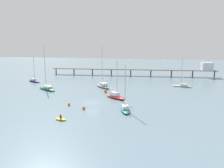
# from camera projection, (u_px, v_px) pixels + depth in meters

# --- Properties ---
(ground_plane) EXTENTS (400.00, 400.00, 0.00)m
(ground_plane) POSITION_uv_depth(u_px,v_px,m) (92.00, 102.00, 50.17)
(ground_plane) COLOR slate
(pier) EXTENTS (75.03, 12.40, 6.53)m
(pier) POSITION_uv_depth(u_px,v_px,m) (163.00, 68.00, 94.69)
(pier) COLOR brown
(pier) RESTS_ON ground_plane
(sailboat_green) EXTENTS (8.97, 6.67, 13.35)m
(sailboat_green) POSITION_uv_depth(u_px,v_px,m) (47.00, 87.00, 64.94)
(sailboat_green) COLOR #287F4C
(sailboat_green) RESTS_ON ground_plane
(sailboat_cream) EXTENTS (6.71, 2.33, 9.99)m
(sailboat_cream) POSITION_uv_depth(u_px,v_px,m) (182.00, 85.00, 69.87)
(sailboat_cream) COLOR beige
(sailboat_cream) RESTS_ON ground_plane
(sailboat_gray) EXTENTS (7.38, 7.94, 13.29)m
(sailboat_gray) POSITION_uv_depth(u_px,v_px,m) (103.00, 85.00, 68.86)
(sailboat_gray) COLOR gray
(sailboat_gray) RESTS_ON ground_plane
(sailboat_red) EXTENTS (7.02, 5.61, 10.02)m
(sailboat_red) POSITION_uv_depth(u_px,v_px,m) (116.00, 96.00, 53.97)
(sailboat_red) COLOR red
(sailboat_red) RESTS_ON ground_plane
(sailboat_teal) EXTENTS (3.72, 6.71, 9.58)m
(sailboat_teal) POSITION_uv_depth(u_px,v_px,m) (125.00, 108.00, 43.32)
(sailboat_teal) COLOR #1E727A
(sailboat_teal) RESTS_ON ground_plane
(sailboat_navy) EXTENTS (7.09, 4.40, 9.86)m
(sailboat_navy) POSITION_uv_depth(u_px,v_px,m) (34.00, 80.00, 79.65)
(sailboat_navy) COLOR navy
(sailboat_navy) RESTS_ON ground_plane
(dinghy_yellow) EXTENTS (2.32, 1.27, 1.14)m
(dinghy_yellow) POSITION_uv_depth(u_px,v_px,m) (61.00, 119.00, 37.70)
(dinghy_yellow) COLOR yellow
(dinghy_yellow) RESTS_ON ground_plane
(mooring_buoy_outer) EXTENTS (0.63, 0.63, 0.63)m
(mooring_buoy_outer) POSITION_uv_depth(u_px,v_px,m) (69.00, 104.00, 47.16)
(mooring_buoy_outer) COLOR orange
(mooring_buoy_outer) RESTS_ON ground_plane
(mooring_buoy_mid) EXTENTS (0.67, 0.67, 0.67)m
(mooring_buoy_mid) POSITION_uv_depth(u_px,v_px,m) (84.00, 108.00, 44.26)
(mooring_buoy_mid) COLOR orange
(mooring_buoy_mid) RESTS_ON ground_plane
(mooring_buoy_far) EXTENTS (0.90, 0.90, 0.90)m
(mooring_buoy_far) POSITION_uv_depth(u_px,v_px,m) (105.00, 91.00, 61.02)
(mooring_buoy_far) COLOR orange
(mooring_buoy_far) RESTS_ON ground_plane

